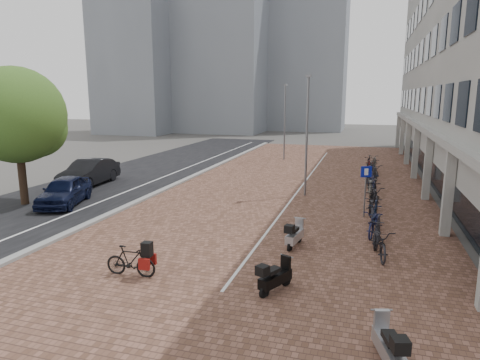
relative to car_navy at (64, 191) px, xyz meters
name	(u,v)px	position (x,y,z in m)	size (l,w,h in m)	color
ground	(191,248)	(8.35, -3.77, -0.70)	(140.00, 140.00, 0.00)	#474442
plaza_brick	(300,184)	(10.35, 8.23, -0.69)	(14.50, 42.00, 0.04)	brown
street_asphalt	(139,175)	(-0.65, 8.23, -0.70)	(8.00, 50.00, 0.03)	black
curb	(192,177)	(3.25, 8.23, -0.63)	(0.35, 42.00, 0.14)	gray
lane_line	(166,176)	(1.35, 8.23, -0.68)	(0.12, 44.00, 0.00)	white
parking_line	(303,184)	(10.55, 8.23, -0.67)	(0.10, 30.00, 0.00)	white
bg_towers	(231,36)	(-5.99, 45.17, 13.26)	(33.00, 23.00, 32.00)	gray
car_navy	(64,191)	(0.00, 0.00, 0.00)	(1.66, 4.12, 1.40)	black
car_dark	(89,173)	(-1.72, 4.29, 0.08)	(1.65, 4.73, 1.56)	black
hero_bike	(131,261)	(7.61, -6.51, -0.21)	(1.60, 0.52, 1.11)	black
scooter_front	(295,234)	(11.85, -2.65, -0.21)	(0.44, 1.42, 0.98)	#AFB0B5
scooter_mid	(275,276)	(11.93, -6.28, -0.23)	(0.43, 1.37, 0.94)	black
scooter_back	(388,344)	(14.74, -8.83, -0.21)	(0.45, 1.43, 0.98)	gray
parking_sign	(366,184)	(14.16, 1.90, 0.83)	(0.46, 0.23, 2.31)	slate
lamp_near	(307,137)	(11.07, 5.31, 2.44)	(0.12, 0.12, 6.29)	slate
lamp_far	(285,123)	(7.49, 17.85, 2.38)	(0.12, 0.12, 6.16)	gray
street_tree	(20,118)	(-1.87, -0.38, 3.54)	(4.59, 4.59, 6.68)	#382619
bike_row	(373,186)	(14.55, 6.43, -0.18)	(1.32, 20.46, 1.05)	black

